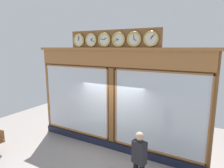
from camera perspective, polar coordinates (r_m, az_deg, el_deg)
The scene contains 2 objects.
shop_facade at distance 7.26m, azimuth 0.48°, elevation -4.20°, with size 6.87×0.42×4.44m.
pedestrian at distance 5.56m, azimuth 7.94°, elevation -20.93°, with size 0.41×0.31×1.69m.
Camera 1 is at (-3.37, 6.03, 3.83)m, focal length 31.26 mm.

